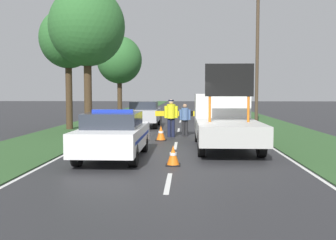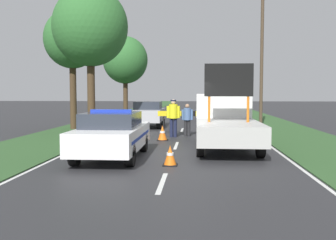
{
  "view_description": "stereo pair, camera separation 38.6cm",
  "coord_description": "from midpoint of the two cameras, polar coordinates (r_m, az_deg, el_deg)",
  "views": [
    {
      "loc": [
        0.42,
        -13.46,
        2.15
      ],
      "look_at": [
        -0.26,
        1.31,
        1.1
      ],
      "focal_mm": 42.0,
      "sensor_mm": 36.0,
      "label": 1
    },
    {
      "loc": [
        0.8,
        -13.44,
        2.15
      ],
      "look_at": [
        -0.26,
        1.31,
        1.1
      ],
      "focal_mm": 42.0,
      "sensor_mm": 36.0,
      "label": 2
    }
  ],
  "objects": [
    {
      "name": "roadside_tree_near_left",
      "position": [
        33.71,
        -7.4,
        8.59
      ],
      "size": [
        3.78,
        3.78,
        6.85
      ],
      "color": "#42301E",
      "rests_on": "ground"
    },
    {
      "name": "road_barrier",
      "position": [
        19.87,
        1.72,
        0.71
      ],
      "size": [
        2.88,
        0.08,
        1.2
      ],
      "rotation": [
        0.0,
        0.0,
        -0.05
      ],
      "color": "black",
      "rests_on": "ground"
    },
    {
      "name": "grass_verge_right",
      "position": [
        33.91,
        11.3,
        0.37
      ],
      "size": [
        3.74,
        120.0,
        0.03
      ],
      "color": "#2D5128",
      "rests_on": "ground"
    },
    {
      "name": "roadside_tree_near_right",
      "position": [
        20.97,
        -12.2,
        13.05
      ],
      "size": [
        3.85,
        3.85,
        7.52
      ],
      "color": "#42301E",
      "rests_on": "ground"
    },
    {
      "name": "ground_plane",
      "position": [
        13.64,
        0.04,
        -5.01
      ],
      "size": [
        160.0,
        160.0,
        0.0
      ],
      "primitive_type": "plane",
      "color": "#28282B"
    },
    {
      "name": "lane_markings",
      "position": [
        24.05,
        1.17,
        -1.06
      ],
      "size": [
        7.6,
        58.57,
        0.01
      ],
      "color": "silver",
      "rests_on": "ground"
    },
    {
      "name": "police_officer",
      "position": [
        18.78,
        -0.13,
        0.78
      ],
      "size": [
        0.65,
        0.41,
        1.81
      ],
      "rotation": [
        0.0,
        0.0,
        3.03
      ],
      "color": "#191E38",
      "rests_on": "ground"
    },
    {
      "name": "work_truck",
      "position": [
        15.67,
        7.45,
        -0.01
      ],
      "size": [
        2.22,
        6.24,
        3.14
      ],
      "rotation": [
        0.0,
        0.0,
        3.14
      ],
      "color": "white",
      "rests_on": "ground"
    },
    {
      "name": "traffic_cone_centre_front",
      "position": [
        17.52,
        -1.66,
        -1.91
      ],
      "size": [
        0.48,
        0.48,
        0.66
      ],
      "color": "black",
      "rests_on": "ground"
    },
    {
      "name": "grass_verge_left",
      "position": [
        34.11,
        -8.06,
        0.43
      ],
      "size": [
        3.74,
        120.0,
        0.03
      ],
      "color": "#2D5128",
      "rests_on": "ground"
    },
    {
      "name": "traffic_cone_near_police",
      "position": [
        11.56,
        -0.22,
        -5.18
      ],
      "size": [
        0.43,
        0.43,
        0.59
      ],
      "color": "black",
      "rests_on": "ground"
    },
    {
      "name": "queued_car_sedan_silver",
      "position": [
        24.21,
        -3.91,
        0.94
      ],
      "size": [
        1.78,
        4.06,
        1.58
      ],
      "rotation": [
        0.0,
        0.0,
        3.14
      ],
      "color": "#B2B2B7",
      "rests_on": "ground"
    },
    {
      "name": "pedestrian_civilian",
      "position": [
        19.23,
        1.89,
        0.41
      ],
      "size": [
        0.57,
        0.36,
        1.58
      ],
      "rotation": [
        0.0,
        0.0,
        0.05
      ],
      "color": "#232326",
      "rests_on": "ground"
    },
    {
      "name": "roadside_tree_mid_left",
      "position": [
        23.43,
        -14.77,
        11.25
      ],
      "size": [
        3.21,
        3.21,
        6.87
      ],
      "color": "#42301E",
      "rests_on": "ground"
    },
    {
      "name": "queued_car_hatch_blue",
      "position": [
        29.77,
        5.46,
        1.51
      ],
      "size": [
        1.84,
        3.92,
        1.64
      ],
      "rotation": [
        0.0,
        0.0,
        3.14
      ],
      "color": "navy",
      "rests_on": "ground"
    },
    {
      "name": "utility_pole",
      "position": [
        24.93,
        12.38,
        9.29
      ],
      "size": [
        1.2,
        0.2,
        8.69
      ],
      "color": "#473828",
      "rests_on": "ground"
    },
    {
      "name": "police_car",
      "position": [
        12.91,
        -8.71,
        -2.09
      ],
      "size": [
        1.9,
        4.72,
        1.6
      ],
      "rotation": [
        0.0,
        0.0,
        0.09
      ],
      "color": "white",
      "rests_on": "ground"
    }
  ]
}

